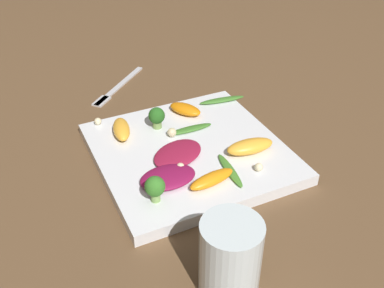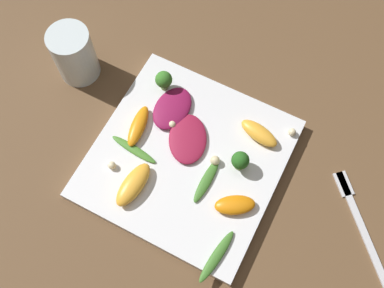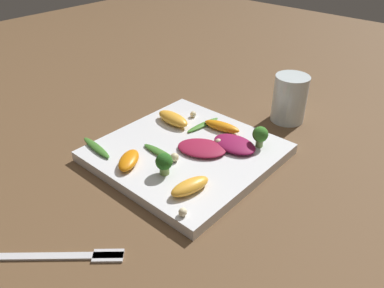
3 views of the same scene
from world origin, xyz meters
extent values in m
plane|color=brown|center=(0.00, 0.00, 0.00)|extent=(2.40, 2.40, 0.00)
cube|color=white|center=(0.00, 0.00, 0.01)|extent=(0.29, 0.29, 0.02)
cylinder|color=silver|center=(-0.25, 0.07, 0.05)|extent=(0.07, 0.07, 0.10)
cube|color=silver|center=(0.29, 0.03, 0.00)|extent=(0.13, 0.14, 0.01)
cube|color=silver|center=(0.24, 0.08, 0.00)|extent=(0.04, 0.04, 0.01)
ellipsoid|color=maroon|center=(-0.01, 0.03, 0.02)|extent=(0.09, 0.11, 0.01)
ellipsoid|color=maroon|center=(-0.06, 0.06, 0.03)|extent=(0.06, 0.08, 0.01)
ellipsoid|color=orange|center=(0.10, -0.04, 0.03)|extent=(0.07, 0.06, 0.02)
ellipsoid|color=orange|center=(-0.09, 0.01, 0.03)|extent=(0.04, 0.08, 0.02)
ellipsoid|color=#FCAD33|center=(-0.05, -0.08, 0.03)|extent=(0.04, 0.08, 0.02)
ellipsoid|color=#FCAD33|center=(0.09, 0.09, 0.03)|extent=(0.07, 0.04, 0.02)
cylinder|color=#7A9E51|center=(0.08, 0.02, 0.03)|extent=(0.02, 0.02, 0.02)
sphere|color=#26601E|center=(0.08, 0.02, 0.04)|extent=(0.03, 0.03, 0.03)
cylinder|color=#84AD5B|center=(-0.09, 0.10, 0.03)|extent=(0.01, 0.01, 0.02)
sphere|color=#387A28|center=(-0.09, 0.10, 0.04)|extent=(0.03, 0.03, 0.03)
ellipsoid|color=#47842D|center=(-0.08, -0.03, 0.02)|extent=(0.09, 0.02, 0.01)
ellipsoid|color=#3D7528|center=(0.05, -0.02, 0.02)|extent=(0.02, 0.08, 0.01)
ellipsoid|color=#3D7528|center=(0.11, -0.12, 0.02)|extent=(0.03, 0.09, 0.01)
sphere|color=beige|center=(-0.05, 0.04, 0.03)|extent=(0.01, 0.01, 0.01)
sphere|color=beige|center=(0.13, 0.11, 0.03)|extent=(0.01, 0.01, 0.01)
sphere|color=beige|center=(0.04, 0.01, 0.03)|extent=(0.02, 0.02, 0.02)
sphere|color=beige|center=(-0.10, -0.07, 0.03)|extent=(0.01, 0.01, 0.01)
camera|label=1|loc=(-0.54, 0.25, 0.44)|focal=42.00mm
camera|label=2|loc=(0.13, -0.23, 0.69)|focal=42.00mm
camera|label=3|loc=(0.42, 0.39, 0.39)|focal=35.00mm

